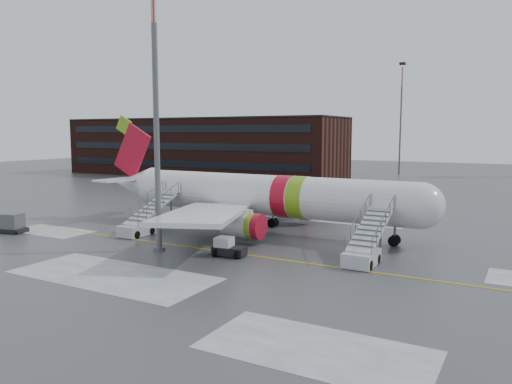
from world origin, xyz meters
The scene contains 9 objects.
ground centered at (0.00, 0.00, 0.00)m, with size 260.00×260.00×0.00m, color #494C4F.
airliner centered at (-4.87, 7.64, 3.42)m, with size 35.03×32.97×11.18m.
airstair_fwd centered at (7.53, 1.11, 1.06)m, with size 2.05×7.70×3.48m.
airstair_aft centered at (-13.40, 1.11, 1.06)m, with size 2.05×7.70×3.48m.
pushback_tug centered at (-2.21, -1.91, 0.63)m, with size 2.64×2.12×1.41m.
uld_container centered at (-24.46, -4.22, 0.84)m, with size 2.55×2.12×1.81m.
light_mast_near centered at (-7.79, -3.19, 11.57)m, with size 1.20×1.20×22.15m.
terminal_building centered at (-45.00, 54.98, 6.20)m, with size 62.00×16.11×12.30m.
light_mast_far_n centered at (-8.00, 78.00, 13.84)m, with size 1.20×1.20×24.25m.
Camera 1 is at (17.71, -33.28, 9.36)m, focal length 35.00 mm.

